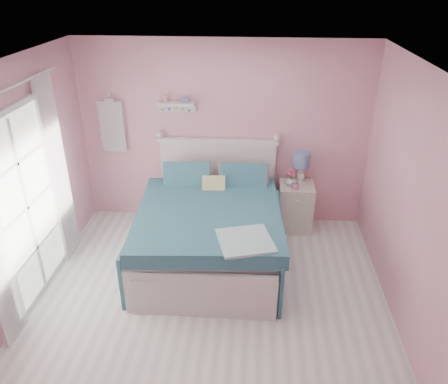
# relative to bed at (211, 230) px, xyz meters

# --- Properties ---
(floor) EXTENTS (4.50, 4.50, 0.00)m
(floor) POSITION_rel_bed_xyz_m (0.08, -1.16, -0.42)
(floor) COLOR beige
(floor) RESTS_ON ground
(room_shell) EXTENTS (4.50, 4.50, 4.50)m
(room_shell) POSITION_rel_bed_xyz_m (0.08, -1.16, 1.17)
(room_shell) COLOR #CE8392
(room_shell) RESTS_ON floor
(bed) EXTENTS (1.82, 2.22, 1.26)m
(bed) POSITION_rel_bed_xyz_m (0.00, 0.00, 0.00)
(bed) COLOR silver
(bed) RESTS_ON floor
(nightstand) EXTENTS (0.48, 0.47, 0.69)m
(nightstand) POSITION_rel_bed_xyz_m (1.12, 0.83, -0.07)
(nightstand) COLOR silver
(nightstand) RESTS_ON floor
(table_lamp) EXTENTS (0.23, 0.23, 0.46)m
(table_lamp) POSITION_rel_bed_xyz_m (1.16, 0.90, 0.59)
(table_lamp) COLOR white
(table_lamp) RESTS_ON nightstand
(vase) EXTENTS (0.18, 0.18, 0.15)m
(vase) POSITION_rel_bed_xyz_m (1.03, 0.82, 0.35)
(vase) COLOR silver
(vase) RESTS_ON nightstand
(teacup) EXTENTS (0.14, 0.14, 0.08)m
(teacup) POSITION_rel_bed_xyz_m (1.08, 0.71, 0.31)
(teacup) COLOR #CB889F
(teacup) RESTS_ON nightstand
(roses) EXTENTS (0.14, 0.11, 0.12)m
(roses) POSITION_rel_bed_xyz_m (1.03, 0.82, 0.46)
(roses) COLOR #D14774
(roses) RESTS_ON vase
(wall_shelf) EXTENTS (0.50, 0.15, 0.25)m
(wall_shelf) POSITION_rel_bed_xyz_m (-0.55, 1.03, 1.32)
(wall_shelf) COLOR silver
(wall_shelf) RESTS_ON room_shell
(hanging_dress) EXTENTS (0.34, 0.03, 0.72)m
(hanging_dress) POSITION_rel_bed_xyz_m (-1.48, 1.02, 0.98)
(hanging_dress) COLOR white
(hanging_dress) RESTS_ON room_shell
(french_door) EXTENTS (0.04, 1.32, 2.16)m
(french_door) POSITION_rel_bed_xyz_m (-1.90, -0.76, 0.66)
(french_door) COLOR silver
(french_door) RESTS_ON floor
(curtain_far) EXTENTS (0.04, 0.40, 2.32)m
(curtain_far) POSITION_rel_bed_xyz_m (-1.84, -0.02, 0.76)
(curtain_far) COLOR white
(curtain_far) RESTS_ON floor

